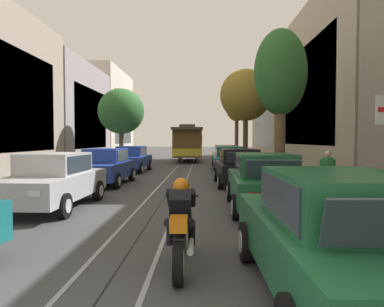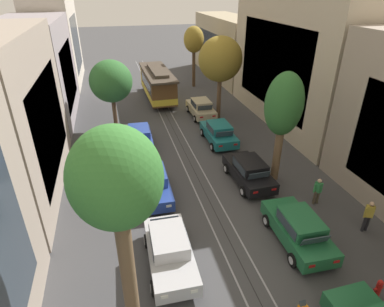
{
  "view_description": "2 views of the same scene",
  "coord_description": "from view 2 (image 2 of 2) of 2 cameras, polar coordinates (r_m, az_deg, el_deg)",
  "views": [
    {
      "loc": [
        1.28,
        -1.69,
        1.96
      ],
      "look_at": [
        0.58,
        23.11,
        1.0
      ],
      "focal_mm": 32.9,
      "sensor_mm": 36.0,
      "label": 1
    },
    {
      "loc": [
        -4.56,
        -1.76,
        10.85
      ],
      "look_at": [
        0.0,
        16.28,
        0.98
      ],
      "focal_mm": 30.02,
      "sensor_mm": 36.0,
      "label": 2
    }
  ],
  "objects": [
    {
      "name": "ground_plane",
      "position": [
        24.21,
        -1.81,
        1.32
      ],
      "size": [
        160.0,
        160.0,
        0.0
      ],
      "primitive_type": "plane",
      "color": "#424244"
    },
    {
      "name": "trolley_track_rails",
      "position": [
        26.74,
        -3.15,
        3.98
      ],
      "size": [
        1.14,
        56.51,
        0.01
      ],
      "color": "gray",
      "rests_on": "ground"
    },
    {
      "name": "building_facade_left",
      "position": [
        25.63,
        -27.69,
        10.71
      ],
      "size": [
        5.07,
        48.21,
        10.18
      ],
      "color": "gray",
      "rests_on": "ground"
    },
    {
      "name": "building_facade_right",
      "position": [
        27.98,
        18.91,
        13.62
      ],
      "size": [
        4.63,
        48.21,
        10.97
      ],
      "color": "gray",
      "rests_on": "ground"
    },
    {
      "name": "parked_car_silver_second_left",
      "position": [
        14.3,
        -3.98,
        -16.78
      ],
      "size": [
        2.07,
        4.39,
        1.58
      ],
      "color": "#B7B7BC",
      "rests_on": "ground"
    },
    {
      "name": "parked_car_blue_mid_left",
      "position": [
        18.44,
        -6.96,
        -5.31
      ],
      "size": [
        2.07,
        4.39,
        1.58
      ],
      "color": "#233D93",
      "rests_on": "ground"
    },
    {
      "name": "parked_car_blue_fourth_left",
      "position": [
        23.88,
        -9.3,
        2.68
      ],
      "size": [
        2.12,
        4.41,
        1.58
      ],
      "color": "#233D93",
      "rests_on": "ground"
    },
    {
      "name": "parked_car_green_second_right",
      "position": [
        16.04,
        18.36,
        -12.57
      ],
      "size": [
        2.08,
        4.39,
        1.58
      ],
      "color": "#1E6038",
      "rests_on": "ground"
    },
    {
      "name": "parked_car_black_mid_right",
      "position": [
        19.77,
        10.06,
        -3.08
      ],
      "size": [
        2.07,
        4.39,
        1.58
      ],
      "color": "black",
      "rests_on": "ground"
    },
    {
      "name": "parked_car_teal_fourth_right",
      "position": [
        24.56,
        4.76,
        3.7
      ],
      "size": [
        2.0,
        4.36,
        1.58
      ],
      "color": "#196B70",
      "rests_on": "ground"
    },
    {
      "name": "parked_car_beige_fifth_right",
      "position": [
        29.6,
        1.6,
        8.09
      ],
      "size": [
        2.03,
        4.37,
        1.58
      ],
      "color": "#C1B28E",
      "rests_on": "ground"
    },
    {
      "name": "street_tree_kerb_left_near",
      "position": [
        9.12,
        -13.23,
        -5.68
      ],
      "size": [
        2.65,
        2.26,
        7.72
      ],
      "color": "brown",
      "rests_on": "ground"
    },
    {
      "name": "street_tree_kerb_left_second",
      "position": [
        26.6,
        -14.2,
        12.3
      ],
      "size": [
        3.34,
        3.51,
        5.72
      ],
      "color": "brown",
      "rests_on": "ground"
    },
    {
      "name": "street_tree_kerb_right_second",
      "position": [
        18.91,
        16.0,
        7.95
      ],
      "size": [
        2.26,
        1.87,
        6.72
      ],
      "color": "brown",
      "rests_on": "ground"
    },
    {
      "name": "street_tree_kerb_right_mid",
      "position": [
        28.11,
        5.07,
        16.28
      ],
      "size": [
        3.74,
        3.28,
        7.13
      ],
      "color": "brown",
      "rests_on": "ground"
    },
    {
      "name": "street_tree_kerb_right_fourth",
      "position": [
        38.06,
        0.32,
        19.41
      ],
      "size": [
        2.28,
        2.15,
        6.76
      ],
      "color": "#4C3826",
      "rests_on": "ground"
    },
    {
      "name": "cable_car_trolley",
      "position": [
        33.9,
        -6.07,
        12.08
      ],
      "size": [
        2.74,
        9.16,
        3.28
      ],
      "color": "brown",
      "rests_on": "ground"
    },
    {
      "name": "pedestrian_on_right_pavement",
      "position": [
        17.92,
        28.86,
        -9.5
      ],
      "size": [
        0.55,
        0.36,
        1.73
      ],
      "color": "black",
      "rests_on": "ground"
    },
    {
      "name": "pedestrian_crossing_far",
      "position": [
        18.9,
        21.44,
        -6.02
      ],
      "size": [
        0.55,
        0.39,
        1.59
      ],
      "color": "#4C4233",
      "rests_on": "ground"
    },
    {
      "name": "fire_hydrant",
      "position": [
        15.28,
        30.23,
        -19.96
      ],
      "size": [
        0.4,
        0.22,
        0.84
      ],
      "color": "red",
      "rests_on": "ground"
    }
  ]
}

